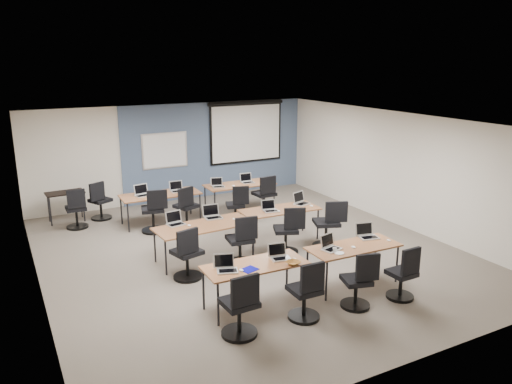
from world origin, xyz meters
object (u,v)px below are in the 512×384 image
spare_chair_b (77,212)px  training_table_back_left (160,196)px  training_table_mid_right (280,211)px  laptop_6 (270,208)px  whiteboard (165,151)px  laptop_11 (247,180)px  task_chair_6 (288,234)px  task_chair_7 (328,228)px  utility_table (65,196)px  laptop_9 (177,189)px  laptop_1 (279,255)px  laptop_4 (175,221)px  laptop_0 (226,267)px  task_chair_9 (186,210)px  laptop_3 (367,234)px  task_chair_0 (241,310)px  task_chair_5 (242,244)px  training_table_back_right (240,186)px  task_chair_4 (187,258)px  laptop_10 (218,185)px  laptop_7 (301,201)px  spare_chair_a (100,204)px  training_table_front_right (354,249)px  training_table_mid_left (204,227)px  task_chair_10 (237,208)px  task_chair_11 (265,198)px  training_table_front_left (255,267)px  laptop_5 (212,215)px  projector_screen (246,129)px  task_chair_3 (403,278)px  laptop_8 (142,193)px  task_chair_8 (154,214)px

spare_chair_b → training_table_back_left: bearing=-14.6°
training_table_mid_right → laptop_6: laptop_6 is taller
whiteboard → laptop_11: 2.48m
task_chair_6 → task_chair_7: bearing=15.9°
utility_table → laptop_9: bearing=-28.0°
laptop_1 → laptop_4: laptop_4 is taller
training_table_mid_right → utility_table: utility_table is taller
laptop_0 → whiteboard: bearing=99.8°
task_chair_9 → laptop_3: bearing=-84.6°
task_chair_0 → task_chair_5: task_chair_5 is taller
laptop_0 → laptop_4: 2.48m
training_table_back_right → laptop_3: laptop_3 is taller
task_chair_4 → laptop_10: size_ratio=3.35×
laptop_7 → task_chair_7: task_chair_7 is taller
laptop_4 → task_chair_7: 3.20m
laptop_1 → spare_chair_a: 6.03m
training_table_front_right → spare_chair_b: (-3.82, 5.45, -0.28)m
training_table_mid_left → laptop_11: size_ratio=6.03×
task_chair_0 → laptop_11: 6.31m
laptop_4 → task_chair_10: (2.03, 1.41, -0.40)m
laptop_11 → task_chair_11: task_chair_11 is taller
task_chair_0 → laptop_1: size_ratio=3.27×
laptop_1 → laptop_6: bearing=74.4°
training_table_front_left → laptop_5: (0.35, 2.53, 0.11)m
projector_screen → task_chair_7: bearing=-96.8°
task_chair_6 → laptop_10: 3.15m
task_chair_3 → laptop_6: 3.41m
laptop_0 → laptop_10: size_ratio=1.06×
task_chair_6 → spare_chair_a: 5.06m
training_table_back_right → laptop_9: 1.69m
task_chair_3 → utility_table: task_chair_3 is taller
laptop_9 → training_table_front_right: bearing=-70.2°
task_chair_7 → task_chair_0: bearing=-123.2°
task_chair_5 → training_table_front_left: bearing=-101.0°
task_chair_5 → task_chair_11: size_ratio=0.98×
laptop_10 → laptop_6: bearing=-70.5°
laptop_9 → laptop_11: (1.92, -0.02, -0.00)m
training_table_back_left → spare_chair_a: spare_chair_a is taller
laptop_7 → laptop_10: bearing=96.4°
task_chair_3 → task_chair_10: (-0.73, 4.83, 0.01)m
task_chair_3 → laptop_4: size_ratio=2.85×
training_table_front_right → laptop_0: (-2.40, 0.10, 0.11)m
whiteboard → task_chair_10: 3.02m
task_chair_3 → laptop_8: laptop_8 is taller
laptop_11 → spare_chair_a: bearing=170.5°
laptop_5 → laptop_10: bearing=69.6°
task_chair_5 → laptop_6: 1.37m
laptop_1 → task_chair_11: (2.07, 4.22, -0.36)m
laptop_5 → utility_table: laptop_5 is taller
task_chair_0 → task_chair_8: task_chair_8 is taller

